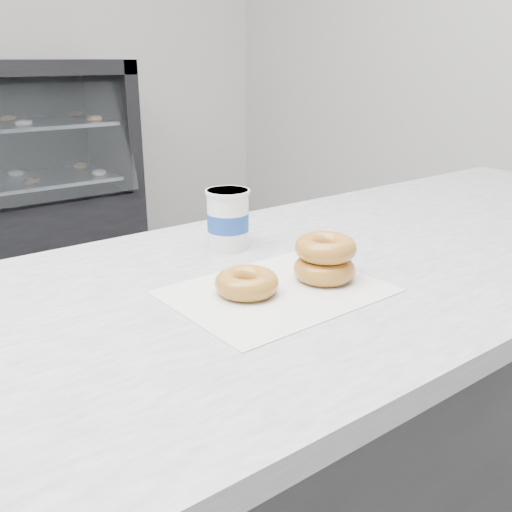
% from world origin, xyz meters
% --- Properties ---
extents(wax_paper, '(0.35, 0.27, 0.00)m').
position_xyz_m(wax_paper, '(0.25, -0.66, 0.90)').
color(wax_paper, silver).
rests_on(wax_paper, counter).
extents(donut_single, '(0.14, 0.14, 0.04)m').
position_xyz_m(donut_single, '(0.20, -0.64, 0.92)').
color(donut_single, gold).
rests_on(donut_single, wax_paper).
extents(donut_stack, '(0.11, 0.11, 0.07)m').
position_xyz_m(donut_stack, '(0.35, -0.67, 0.94)').
color(donut_stack, gold).
rests_on(donut_stack, wax_paper).
extents(coffee_cup, '(0.11, 0.11, 0.12)m').
position_xyz_m(coffee_cup, '(0.32, -0.42, 0.96)').
color(coffee_cup, white).
rests_on(coffee_cup, counter).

